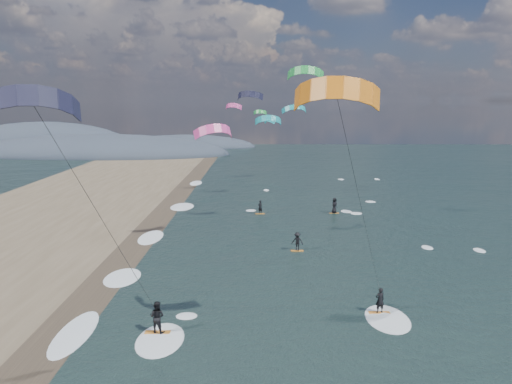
{
  "coord_description": "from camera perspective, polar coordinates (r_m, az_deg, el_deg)",
  "views": [
    {
      "loc": [
        -0.75,
        -20.0,
        12.86
      ],
      "look_at": [
        -1.0,
        12.0,
        7.0
      ],
      "focal_mm": 35.0,
      "sensor_mm": 36.0,
      "label": 1
    }
  ],
  "objects": [
    {
      "name": "kitesurfer_near_a",
      "position": [
        24.45,
        10.49,
        5.07
      ],
      "size": [
        7.69,
        8.59,
        14.5
      ],
      "color": "orange",
      "rests_on": "ground"
    },
    {
      "name": "coastal_hills",
      "position": [
        135.86,
        -18.54,
        4.41
      ],
      "size": [
        80.0,
        41.0,
        15.0
      ],
      "color": "#3D4756",
      "rests_on": "ground"
    },
    {
      "name": "kitesurfer_near_b",
      "position": [
        23.51,
        -19.83,
        1.02
      ],
      "size": [
        7.28,
        8.91,
        14.09
      ],
      "color": "orange",
      "rests_on": "ground"
    },
    {
      "name": "far_kitesurfers",
      "position": [
        51.37,
        5.92,
        -3.18
      ],
      "size": [
        9.71,
        15.78,
        1.84
      ],
      "color": "orange",
      "rests_on": "ground"
    },
    {
      "name": "shoreline_surf",
      "position": [
        38.39,
        -14.97,
        -9.56
      ],
      "size": [
        2.4,
        79.4,
        0.11
      ],
      "color": "white",
      "rests_on": "ground"
    },
    {
      "name": "wet_sand_strip",
      "position": [
        34.53,
        -19.04,
        -12.08
      ],
      "size": [
        3.0,
        240.0,
        0.0
      ],
      "primitive_type": "cube",
      "color": "#382D23",
      "rests_on": "ground"
    },
    {
      "name": "bg_kite_field",
      "position": [
        72.59,
        0.99,
        9.69
      ],
      "size": [
        14.37,
        71.06,
        7.94
      ],
      "color": "teal",
      "rests_on": "ground"
    }
  ]
}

